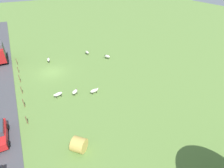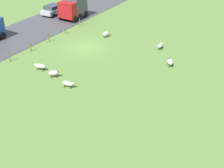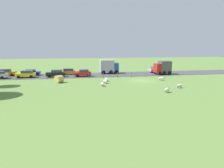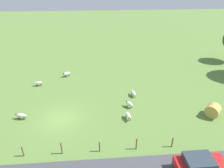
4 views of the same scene
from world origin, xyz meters
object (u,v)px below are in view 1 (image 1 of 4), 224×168
sheep_3 (48,60)px  sheep_4 (107,56)px  sheep_0 (94,91)px  sheep_2 (87,52)px  sheep_1 (58,94)px  sheep_5 (75,92)px  hay_bale_0 (79,145)px

sheep_3 → sheep_4: 11.03m
sheep_0 → sheep_2: bearing=-106.5°
sheep_1 → sheep_4: size_ratio=1.10×
sheep_0 → sheep_3: (3.78, -13.11, 0.05)m
sheep_0 → sheep_4: 11.47m
sheep_1 → sheep_5: sheep_5 is taller
sheep_2 → sheep_5: (6.38, 12.12, 0.02)m
sheep_5 → sheep_4: bearing=-137.2°
sheep_3 → sheep_5: bearing=95.9°
sheep_3 → hay_bale_0: size_ratio=0.89×
sheep_0 → sheep_1: sheep_1 is taller
sheep_0 → sheep_3: 13.64m
sheep_5 → hay_bale_0: hay_bale_0 is taller
sheep_2 → hay_bale_0: bearing=67.4°
sheep_0 → sheep_1: bearing=-16.5°
hay_bale_0 → sheep_2: bearing=-112.6°
sheep_2 → sheep_4: (-2.75, 3.67, 0.03)m
sheep_3 → hay_bale_0: bearing=86.9°
sheep_0 → sheep_3: size_ratio=1.00×
sheep_4 → sheep_0: bearing=54.8°
sheep_3 → sheep_4: bearing=160.2°
sheep_1 → sheep_5: size_ratio=1.22×
sheep_4 → hay_bale_0: hay_bale_0 is taller
sheep_3 → sheep_1: bearing=85.3°
sheep_0 → sheep_2: (-3.86, -13.05, 0.02)m
sheep_1 → sheep_3: 11.74m
sheep_3 → sheep_4: size_ratio=1.10×
sheep_3 → sheep_2: bearing=179.6°
sheep_1 → sheep_3: bearing=-94.7°
sheep_0 → sheep_5: sheep_5 is taller
sheep_5 → sheep_3: bearing=-84.1°
sheep_0 → sheep_1: (4.74, -1.41, 0.06)m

